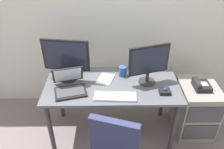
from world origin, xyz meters
TOP-DOWN VIEW (x-y plane):
  - ground_plane at (0.00, 0.00)m, footprint 8.00×8.00m
  - back_wall at (0.00, 0.69)m, footprint 6.00×0.10m
  - desk at (0.00, 0.00)m, footprint 1.42×0.69m
  - file_cabinet at (0.99, 0.06)m, footprint 0.42×0.53m
  - desk_phone at (0.98, 0.04)m, footprint 0.17×0.20m
  - monitor_main at (-0.47, 0.10)m, footprint 0.49×0.18m
  - monitor_side at (0.37, 0.03)m, footprint 0.42×0.18m
  - keyboard at (0.03, -0.23)m, footprint 0.42×0.16m
  - laptop at (-0.43, -0.09)m, footprint 0.38×0.38m
  - trackball_mouse at (0.53, -0.16)m, footprint 0.11×0.09m
  - coffee_mug at (0.12, 0.16)m, footprint 0.09×0.08m
  - paper_notepad at (-0.07, 0.08)m, footprint 0.21×0.24m
  - banana at (-0.37, 0.28)m, footprint 0.09×0.20m

SIDE VIEW (x-z plane):
  - ground_plane at x=0.00m, z-range 0.00..0.00m
  - file_cabinet at x=0.99m, z-range 0.00..0.63m
  - desk at x=0.00m, z-range 0.28..1.00m
  - desk_phone at x=0.98m, z-range 0.62..0.71m
  - paper_notepad at x=-0.07m, z-range 0.72..0.73m
  - keyboard at x=0.03m, z-range 0.72..0.75m
  - banana at x=-0.37m, z-range 0.72..0.76m
  - trackball_mouse at x=0.53m, z-range 0.71..0.78m
  - laptop at x=-0.43m, z-range 0.66..0.88m
  - coffee_mug at x=0.12m, z-range 0.72..0.83m
  - monitor_side at x=0.37m, z-range 0.75..1.18m
  - monitor_main at x=-0.47m, z-range 0.75..1.22m
  - back_wall at x=0.00m, z-range 0.00..2.80m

